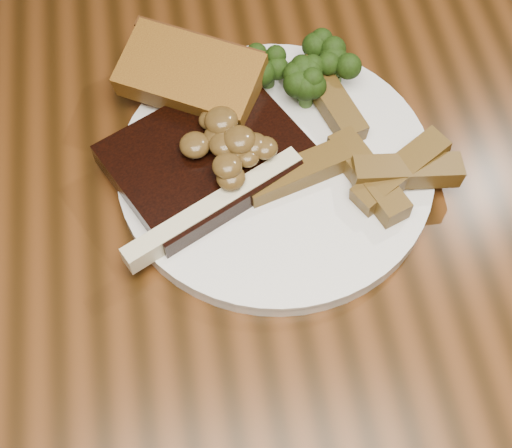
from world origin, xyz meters
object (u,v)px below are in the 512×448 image
Objects in this scene: dining_table at (267,296)px; steak at (207,157)px; potato_wedges at (350,140)px; plate at (275,168)px; garlic_bread at (192,91)px.

steak is (-0.04, 0.08, 0.12)m from dining_table.
dining_table is at bearing -135.76° from potato_wedges.
steak is (-0.06, 0.01, 0.02)m from plate.
dining_table is 0.13m from plate.
steak reaches higher than dining_table.
steak reaches higher than plate.
steak is at bearing -57.05° from garlic_bread.
potato_wedges is (0.13, -0.07, -0.00)m from garlic_bread.
garlic_bread is (-0.04, 0.16, 0.12)m from dining_table.
plate is 0.10m from garlic_bread.
garlic_bread is at bearing 149.80° from potato_wedges.
potato_wedges is (0.08, 0.08, 0.12)m from dining_table.
dining_table is 0.17m from potato_wedges.
plate is (0.02, 0.08, 0.10)m from dining_table.
plate is 0.07m from potato_wedges.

